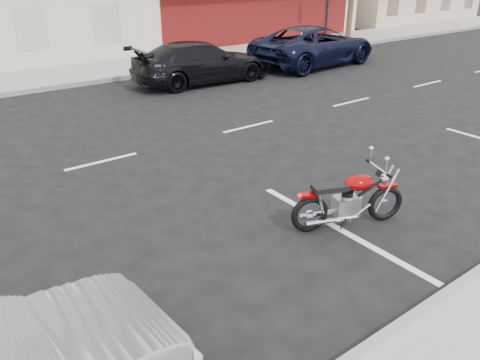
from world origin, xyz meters
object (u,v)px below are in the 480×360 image
at_px(motorcycle, 387,196).
at_px(car_far, 201,62).
at_px(fire_hydrant, 303,36).
at_px(suv_far, 314,46).

height_order(motorcycle, car_far, car_far).
height_order(fire_hydrant, suv_far, suv_far).
height_order(fire_hydrant, car_far, car_far).
bearing_deg(suv_far, car_far, 84.25).
height_order(fire_hydrant, motorcycle, motorcycle).
distance_m(motorcycle, suv_far, 13.02).
relative_size(fire_hydrant, motorcycle, 0.39).
relative_size(fire_hydrant, suv_far, 0.13).
distance_m(suv_far, car_far, 5.46).
bearing_deg(motorcycle, suv_far, 71.26).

